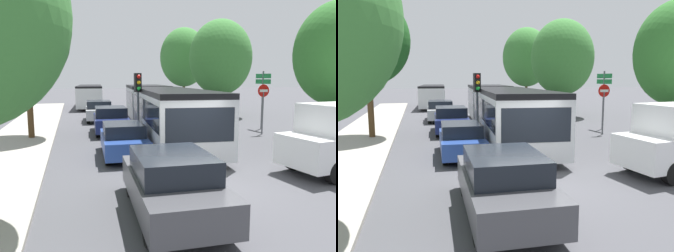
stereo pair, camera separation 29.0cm
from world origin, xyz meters
TOP-DOWN VIEW (x-y plane):
  - ground_plane at (0.00, 0.00)m, footprint 200.00×200.00m
  - kerb_strip_left at (-6.11, 14.44)m, footprint 3.20×38.88m
  - articulated_bus at (1.32, 10.19)m, footprint 4.41×18.00m
  - city_bus_rear at (-1.62, 28.88)m, footprint 3.28×11.38m
  - queued_car_graphite at (-1.43, -1.51)m, footprint 1.98×4.31m
  - queued_car_blue at (-1.63, 4.52)m, footprint 1.84×4.01m
  - queued_car_navy at (-1.45, 10.55)m, footprint 2.05×4.46m
  - queued_car_silver at (-1.67, 16.34)m, footprint 2.04×4.45m
  - traffic_light at (-0.48, 7.18)m, footprint 0.35×0.38m
  - no_entry_sign at (6.76, 7.67)m, footprint 0.70×0.08m
  - direction_sign_post at (7.84, 9.46)m, footprint 0.19×1.40m
  - tree_left_mid at (-5.58, 9.40)m, footprint 4.23×4.23m
  - tree_right_mid at (8.26, 16.55)m, footprint 5.14×5.14m
  - tree_right_far at (8.32, 25.86)m, footprint 5.19×5.19m

SIDE VIEW (x-z plane):
  - ground_plane at x=0.00m, z-range 0.00..0.00m
  - kerb_strip_left at x=-6.11m, z-range 0.00..0.14m
  - queued_car_blue at x=-1.63m, z-range 0.01..1.38m
  - queued_car_graphite at x=-1.43m, z-range 0.01..1.48m
  - queued_car_silver at x=-1.67m, z-range 0.01..1.53m
  - queued_car_navy at x=-1.45m, z-range 0.01..1.54m
  - city_bus_rear at x=-1.62m, z-range 0.19..2.61m
  - articulated_bus at x=1.32m, z-range 0.20..2.85m
  - no_entry_sign at x=6.76m, z-range 0.47..3.29m
  - traffic_light at x=-0.48m, z-range 0.80..4.20m
  - direction_sign_post at x=7.84m, z-range 0.75..4.35m
  - tree_right_mid at x=8.26m, z-range 0.73..8.68m
  - tree_left_mid at x=-5.58m, z-range 1.27..8.65m
  - tree_right_far at x=8.32m, z-range 1.14..9.75m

